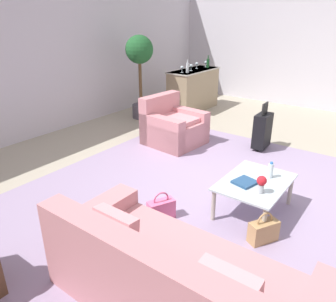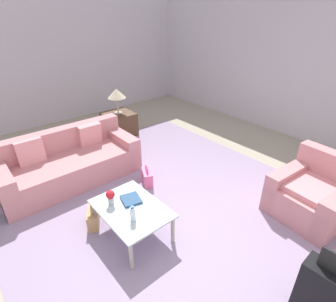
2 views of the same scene
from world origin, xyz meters
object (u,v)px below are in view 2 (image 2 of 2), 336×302
object	(u,v)px
handbag_pink	(147,177)
handbag_tan	(93,217)
flower_vase	(110,196)
coffee_table	(131,211)
suitcase_black	(322,293)
armchair	(314,195)
water_bottle	(133,214)
coffee_table_book	(131,199)
side_table	(119,124)
table_lamp	(116,94)
couch	(68,163)

from	to	relation	value
handbag_pink	handbag_tan	distance (m)	1.17
flower_vase	handbag_tan	xyz separation A→B (m)	(-0.25, -0.17, -0.42)
coffee_table	suitcase_black	xyz separation A→B (m)	(2.00, 0.70, -0.01)
armchair	water_bottle	size ratio (longest dim) A/B	4.96
water_bottle	coffee_table_book	world-z (taller)	water_bottle
armchair	handbag_tan	size ratio (longest dim) A/B	2.82
flower_vase	suitcase_black	size ratio (longest dim) A/B	0.24
side_table	handbag_tan	world-z (taller)	side_table
handbag_pink	handbag_tan	xyz separation A→B (m)	(0.32, -1.13, 0.00)
flower_vase	table_lamp	bearing A→B (deg)	147.40
water_bottle	flower_vase	size ratio (longest dim) A/B	1.00
handbag_pink	water_bottle	bearing A→B (deg)	-42.74
flower_vase	handbag_pink	distance (m)	1.19
handbag_tan	armchair	bearing A→B (deg)	54.54
side_table	coffee_table_book	bearing A→B (deg)	-27.92
water_bottle	table_lamp	world-z (taller)	table_lamp
coffee_table	side_table	world-z (taller)	side_table
water_bottle	flower_vase	distance (m)	0.42
water_bottle	side_table	size ratio (longest dim) A/B	0.32
side_table	table_lamp	size ratio (longest dim) A/B	1.14
handbag_pink	flower_vase	bearing A→B (deg)	-59.56
coffee_table	handbag_tan	distance (m)	0.62
armchair	handbag_pink	world-z (taller)	armchair
coffee_table	water_bottle	distance (m)	0.27
flower_vase	handbag_tan	world-z (taller)	flower_vase
couch	water_bottle	xyz separation A→B (m)	(1.99, -0.00, 0.22)
coffee_table_book	suitcase_black	distance (m)	2.21
water_bottle	coffee_table_book	bearing A→B (deg)	150.64
coffee_table	side_table	size ratio (longest dim) A/B	1.55
armchair	suitcase_black	xyz separation A→B (m)	(0.69, -1.47, 0.06)
side_table	handbag_pink	size ratio (longest dim) A/B	1.77
water_bottle	couch	bearing A→B (deg)	180.00
coffee_table	flower_vase	size ratio (longest dim) A/B	4.79
suitcase_black	armchair	bearing A→B (deg)	115.25
water_bottle	handbag_pink	world-z (taller)	water_bottle
handbag_pink	handbag_tan	bearing A→B (deg)	-74.38
coffee_table	handbag_tan	xyz separation A→B (m)	(-0.47, -0.32, -0.24)
coffee_table	handbag_tan	size ratio (longest dim) A/B	2.74
coffee_table_book	handbag_pink	xyz separation A→B (m)	(-0.66, 0.73, -0.31)
handbag_pink	coffee_table	bearing A→B (deg)	-45.91
handbag_tan	coffee_table	bearing A→B (deg)	34.35
suitcase_black	handbag_tan	world-z (taller)	suitcase_black
flower_vase	side_table	distance (m)	3.07
water_bottle	handbag_tan	distance (m)	0.80
coffee_table	handbag_tan	bearing A→B (deg)	-145.65
handbag_pink	armchair	bearing A→B (deg)	33.11
armchair	water_bottle	distance (m)	2.54
table_lamp	handbag_tan	xyz separation A→B (m)	(2.33, -1.82, -0.85)
side_table	table_lamp	distance (m)	0.71
coffee_table	coffee_table_book	bearing A→B (deg)	146.31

